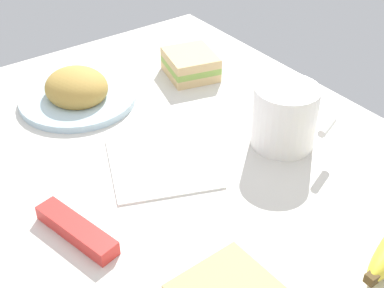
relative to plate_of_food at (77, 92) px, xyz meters
The scene contains 6 objects.
tabletop 25.87cm from the plate_of_food, 166.51° to the right, with size 90.00×64.00×2.00cm, color beige.
plate_of_food is the anchor object (origin of this frame).
coffee_mug_black 35.63cm from the plate_of_food, 146.21° to the right, with size 12.19×9.57×9.63cm.
sandwich_side 21.43cm from the plate_of_food, 100.13° to the right, with size 11.20×10.53×4.40cm.
snack_bar 32.31cm from the plate_of_food, 153.59° to the left, with size 12.51×2.85×2.00cm, color red.
paper_napkin 23.30cm from the plate_of_food, behind, with size 14.93×14.93×0.30cm, color white.
Camera 1 is at (-49.76, 36.18, 49.72)cm, focal length 49.70 mm.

